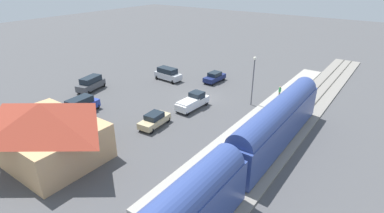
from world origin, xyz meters
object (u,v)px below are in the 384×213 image
at_px(sedan_tan, 154,120).
at_px(pickup_white, 193,101).
at_px(suv_charcoal, 91,83).
at_px(sedan_navy, 215,77).
at_px(light_pole_near_platform, 253,75).
at_px(pedestrian_on_platform, 280,91).
at_px(suv_silver, 168,74).
at_px(suv_blue, 81,105).
at_px(station_building, 45,130).

relative_size(sedan_tan, pickup_white, 0.85).
distance_m(suv_charcoal, sedan_tan, 16.92).
xyz_separation_m(sedan_navy, light_pole_near_platform, (-9.42, 5.29, 3.62)).
bearing_deg(pedestrian_on_platform, suv_silver, 9.54).
relative_size(sedan_tan, suv_silver, 0.93).
xyz_separation_m(pedestrian_on_platform, suv_blue, (19.83, 20.27, -0.13)).
bearing_deg(station_building, suv_charcoal, -49.91).
xyz_separation_m(station_building, sedan_tan, (-4.37, -11.22, -2.23)).
bearing_deg(sedan_navy, suv_silver, 29.51).
distance_m(pedestrian_on_platform, sedan_tan, 19.70).
bearing_deg(pickup_white, suv_charcoal, 12.36).
distance_m(pickup_white, light_pole_near_platform, 9.11).
xyz_separation_m(sedan_navy, suv_blue, (7.97, 21.10, 0.27)).
height_order(pedestrian_on_platform, sedan_navy, pedestrian_on_platform).
relative_size(pedestrian_on_platform, sedan_navy, 0.37).
xyz_separation_m(suv_charcoal, sedan_tan, (-16.59, 3.29, -0.27)).
distance_m(sedan_navy, sedan_tan, 18.39).
relative_size(sedan_tan, light_pole_near_platform, 0.66).
relative_size(pickup_white, suv_blue, 1.09).
height_order(suv_charcoal, sedan_tan, suv_charcoal).
relative_size(station_building, suv_silver, 2.42).
height_order(pedestrian_on_platform, suv_blue, suv_blue).
bearing_deg(sedan_tan, suv_blue, 15.36).
bearing_deg(sedan_navy, station_building, 86.54).
bearing_deg(suv_charcoal, suv_silver, -122.37).
bearing_deg(suv_blue, suv_silver, -92.93).
bearing_deg(suv_silver, station_building, 101.81).
relative_size(station_building, pickup_white, 2.21).
bearing_deg(sedan_tan, pickup_white, -95.90).
relative_size(station_building, sedan_navy, 2.65).
bearing_deg(pickup_white, suv_blue, 41.50).
bearing_deg(pedestrian_on_platform, pickup_white, 50.30).
xyz_separation_m(station_building, sedan_navy, (-1.78, -29.42, -2.23)).
bearing_deg(pickup_white, pedestrian_on_platform, -129.70).
distance_m(station_building, suv_silver, 26.03).
height_order(station_building, pickup_white, station_building).
bearing_deg(sedan_navy, suv_blue, 69.32).
distance_m(suv_charcoal, sedan_navy, 20.45).
xyz_separation_m(station_building, light_pole_near_platform, (-11.20, -24.13, 1.39)).
distance_m(pedestrian_on_platform, suv_silver, 19.22).
bearing_deg(station_building, sedan_tan, -111.29).
height_order(pedestrian_on_platform, light_pole_near_platform, light_pole_near_platform).
bearing_deg(sedan_tan, pedestrian_on_platform, -118.08).
bearing_deg(sedan_navy, light_pole_near_platform, 150.68).
bearing_deg(pedestrian_on_platform, suv_charcoal, 28.56).
bearing_deg(pedestrian_on_platform, light_pole_near_platform, 61.30).
relative_size(station_building, suv_blue, 2.40).
bearing_deg(station_building, suv_silver, -78.19).
distance_m(suv_charcoal, light_pole_near_platform, 25.54).
xyz_separation_m(pedestrian_on_platform, sedan_navy, (11.86, -0.83, -0.40)).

